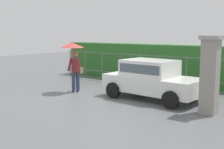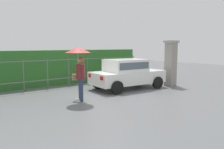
# 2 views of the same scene
# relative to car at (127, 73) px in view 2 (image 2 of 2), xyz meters

# --- Properties ---
(ground_plane) EXTENTS (40.00, 40.00, 0.00)m
(ground_plane) POSITION_rel_car_xyz_m (-1.88, -0.58, -0.80)
(ground_plane) COLOR slate
(car) EXTENTS (3.84, 2.10, 1.48)m
(car) POSITION_rel_car_xyz_m (0.00, 0.00, 0.00)
(car) COLOR white
(car) RESTS_ON ground
(pedestrian) EXTENTS (0.97, 0.97, 2.08)m
(pedestrian) POSITION_rel_car_xyz_m (-3.21, -0.84, 0.72)
(pedestrian) COLOR #2D3856
(pedestrian) RESTS_ON ground
(gate_pillar) EXTENTS (0.60, 0.60, 2.42)m
(gate_pillar) POSITION_rel_car_xyz_m (2.44, -0.79, 0.44)
(gate_pillar) COLOR gray
(gate_pillar) RESTS_ON ground
(fence_section) EXTENTS (9.43, 0.05, 1.50)m
(fence_section) POSITION_rel_car_xyz_m (-1.96, 2.44, 0.02)
(fence_section) COLOR #59605B
(fence_section) RESTS_ON ground
(hedge_row) EXTENTS (10.38, 0.90, 1.90)m
(hedge_row) POSITION_rel_car_xyz_m (-1.96, 3.48, 0.15)
(hedge_row) COLOR #2D6B28
(hedge_row) RESTS_ON ground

